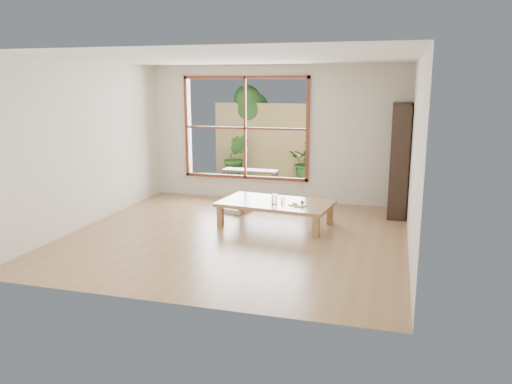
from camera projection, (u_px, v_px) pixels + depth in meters
ground at (237, 235)px, 7.59m from camera, size 5.00×5.00×0.00m
low_table at (276, 205)px, 8.04m from camera, size 1.88×1.21×0.39m
floor_cushion at (236, 209)px, 9.02m from camera, size 0.64×0.64×0.07m
bookshelf at (399, 160)px, 8.55m from camera, size 0.31×0.87×1.94m
glass_tall at (274, 199)px, 7.85m from camera, size 0.09×0.09×0.16m
glass_mid at (283, 199)px, 8.02m from camera, size 0.06×0.06×0.09m
glass_short at (275, 197)px, 8.15m from camera, size 0.07×0.07×0.09m
glass_small at (275, 198)px, 8.13m from camera, size 0.07×0.07×0.08m
food_tray at (299, 204)px, 7.79m from camera, size 0.30×0.26×0.08m
deck at (261, 187)px, 11.10m from camera, size 2.80×2.00×0.05m
garden_bench at (250, 172)px, 10.92m from camera, size 1.22×0.39×0.38m
bamboo_fence at (272, 142)px, 11.85m from camera, size 2.80×0.06×1.80m
shrub_right at (308, 162)px, 11.45m from camera, size 0.89×0.79×0.95m
shrub_left at (236, 157)px, 11.71m from camera, size 0.67×0.58×1.07m
garden_tree at (248, 110)px, 12.15m from camera, size 1.04×0.85×2.22m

